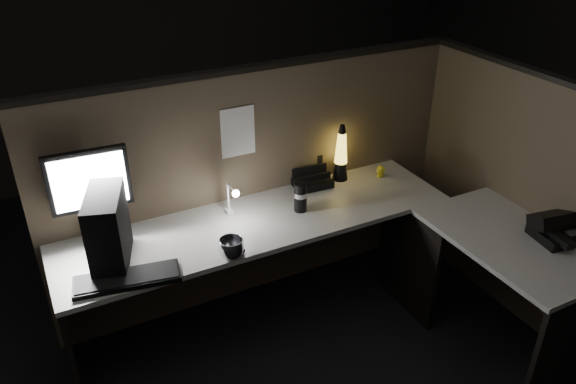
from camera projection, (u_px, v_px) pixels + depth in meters
name	position (u px, v px, depth m)	size (l,w,h in m)	color
floor	(331.00, 374.00, 3.16)	(6.00, 6.00, 0.00)	black
room_shell	(346.00, 100.00, 2.37)	(6.00, 6.00, 6.00)	silver
partition_back	(259.00, 187.00, 3.52)	(2.66, 0.06, 1.50)	brown
partition_right	(515.00, 197.00, 3.40)	(0.06, 1.66, 1.50)	brown
desk	(339.00, 258.00, 3.15)	(2.60, 1.60, 0.73)	#B7B4AD
pc_tower	(108.00, 229.00, 2.77)	(0.17, 0.37, 0.39)	black
monitor	(90.00, 188.00, 2.88)	(0.41, 0.18, 0.53)	black
keyboard	(127.00, 279.00, 2.72)	(0.51, 0.17, 0.02)	black
mouse	(237.00, 252.00, 2.90)	(0.10, 0.07, 0.04)	black
clip_lamp	(232.00, 199.00, 3.17)	(0.04, 0.17, 0.21)	white
organizer	(310.00, 178.00, 3.57)	(0.25, 0.22, 0.18)	black
lava_lamp	(341.00, 157.00, 3.58)	(0.10, 0.10, 0.38)	black
travel_mug	(300.00, 197.00, 3.26)	(0.08, 0.08, 0.18)	black
steel_mug	(231.00, 248.00, 2.87)	(0.13, 0.13, 0.11)	#B8B9BF
figurine	(381.00, 170.00, 3.66)	(0.06, 0.06, 0.06)	yellow
pinned_paper	(238.00, 132.00, 3.23)	(0.21, 0.00, 0.30)	white
desk_phone	(557.00, 228.00, 3.03)	(0.29, 0.29, 0.15)	black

